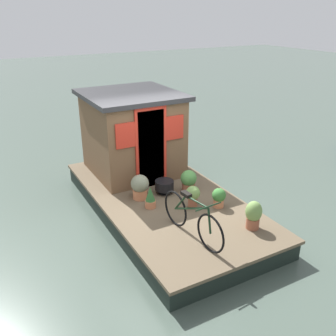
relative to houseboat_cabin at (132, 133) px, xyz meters
The scene contains 11 objects.
ground_plane 2.03m from the houseboat_cabin, behind, with size 60.00×60.00×0.00m, color #47564C.
houseboat_deck 1.90m from the houseboat_cabin, behind, with size 5.25×2.62×0.41m.
houseboat_cabin is the anchor object (origin of this frame).
bicycle 3.18m from the houseboat_cabin, behind, with size 1.62×0.50×0.79m.
potted_plant_lavender 1.82m from the houseboat_cabin, 160.21° to the right, with size 0.34×0.34×0.48m.
potted_plant_mint 2.03m from the houseboat_cabin, 165.87° to the left, with size 0.21×0.21×0.44m.
potted_plant_thyme 2.67m from the houseboat_cabin, 163.61° to the right, with size 0.27×0.27×0.39m.
potted_plant_basil 3.54m from the houseboat_cabin, 166.85° to the right, with size 0.29×0.29×0.53m.
potted_plant_sage 2.33m from the houseboat_cabin, behind, with size 0.28×0.28×0.44m.
potted_plant_rosemary 1.62m from the houseboat_cabin, 161.13° to the left, with size 0.37×0.37×0.52m.
charcoal_grill 1.62m from the houseboat_cabin, behind, with size 0.40×0.40×0.28m.
Camera 1 is at (-6.17, 3.29, 4.01)m, focal length 40.10 mm.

